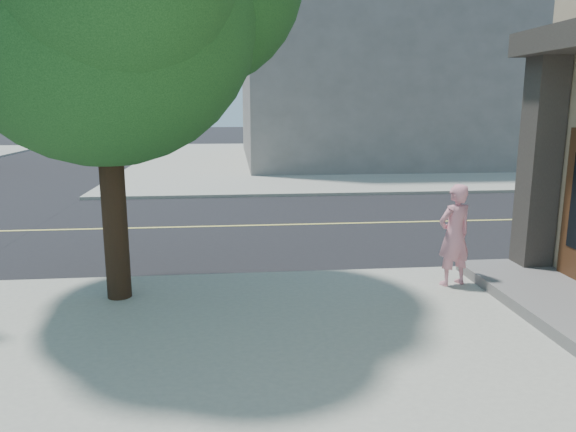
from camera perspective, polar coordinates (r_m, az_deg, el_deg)
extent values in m
cube|color=black|center=(15.13, -21.87, -1.35)|extent=(140.00, 9.00, 0.01)
cube|color=#98988A|center=(32.68, 10.76, 5.97)|extent=(29.00, 25.00, 0.12)
cube|color=slate|center=(9.47, 26.59, -8.00)|extent=(1.60, 4.00, 0.18)
cube|color=#35302B|center=(10.74, 25.03, 5.36)|extent=(0.55, 0.55, 4.20)
cube|color=slate|center=(33.39, 11.85, 18.20)|extent=(18.00, 16.00, 14.00)
imported|color=pink|center=(9.68, 17.15, -1.94)|extent=(0.75, 0.60, 1.77)
cylinder|color=black|center=(8.89, -18.06, 3.64)|extent=(0.38, 0.38, 3.85)
sphere|color=#20511F|center=(8.93, -19.16, 20.14)|extent=(4.70, 4.70, 4.70)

